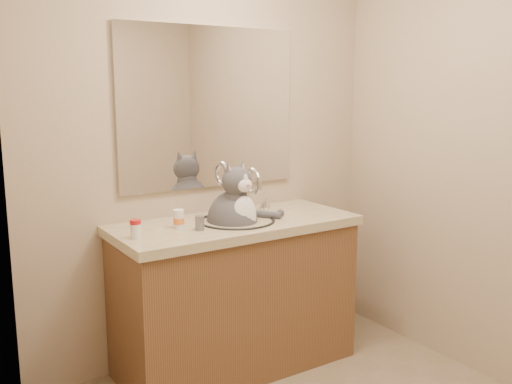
% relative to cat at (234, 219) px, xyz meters
% --- Properties ---
extents(room, '(2.22, 2.52, 2.42)m').
position_rel_cat_xyz_m(room, '(0.01, -0.95, 0.33)').
color(room, '#86745D').
rests_on(room, ground).
extents(vanity, '(1.34, 0.59, 1.12)m').
position_rel_cat_xyz_m(vanity, '(0.01, 0.01, -0.42)').
color(vanity, brown).
rests_on(vanity, ground).
extents(mirror, '(1.10, 0.02, 0.90)m').
position_rel_cat_xyz_m(mirror, '(0.01, 0.28, 0.58)').
color(mirror, white).
rests_on(mirror, room).
extents(shower_curtain, '(0.02, 1.30, 1.93)m').
position_rel_cat_xyz_m(shower_curtain, '(-1.04, -0.85, 0.17)').
color(shower_curtain, beige).
rests_on(shower_curtain, ground).
extents(cat, '(0.43, 0.34, 0.54)m').
position_rel_cat_xyz_m(cat, '(0.00, 0.00, 0.00)').
color(cat, '#4C4B51').
rests_on(cat, vanity).
extents(pill_bottle_redcap, '(0.07, 0.07, 0.09)m').
position_rel_cat_xyz_m(pill_bottle_redcap, '(-0.58, -0.05, 0.03)').
color(pill_bottle_redcap, white).
rests_on(pill_bottle_redcap, vanity).
extents(pill_bottle_orange, '(0.07, 0.07, 0.10)m').
position_rel_cat_xyz_m(pill_bottle_orange, '(-0.32, 0.02, 0.03)').
color(pill_bottle_orange, white).
rests_on(pill_bottle_orange, vanity).
extents(grey_canister, '(0.06, 0.06, 0.07)m').
position_rel_cat_xyz_m(grey_canister, '(-0.25, -0.08, 0.02)').
color(grey_canister, slate).
rests_on(grey_canister, vanity).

